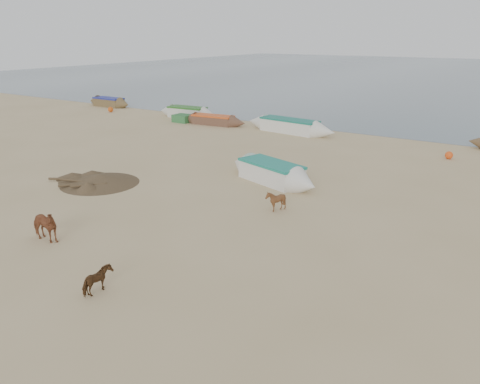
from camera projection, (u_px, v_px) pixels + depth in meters
name	position (u px, v px, depth m)	size (l,w,h in m)	color
ground	(173.00, 254.00, 15.26)	(140.00, 140.00, 0.00)	tan
cow_adult	(43.00, 226.00, 16.02)	(0.63, 1.38, 1.16)	brown
calf_front	(276.00, 201.00, 18.82)	(0.71, 0.80, 0.88)	brown
calf_right	(98.00, 281.00, 12.85)	(0.75, 0.64, 0.76)	#52331A
near_canoe	(271.00, 172.00, 22.54)	(5.67, 1.40, 0.98)	white
debris_pile	(100.00, 179.00, 22.37)	(3.72, 3.72, 0.45)	brown
waterline_canoes	(329.00, 128.00, 33.24)	(58.17, 4.62, 0.99)	brown
beach_clutter	(437.00, 146.00, 28.56)	(48.27, 4.14, 0.64)	#316C39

